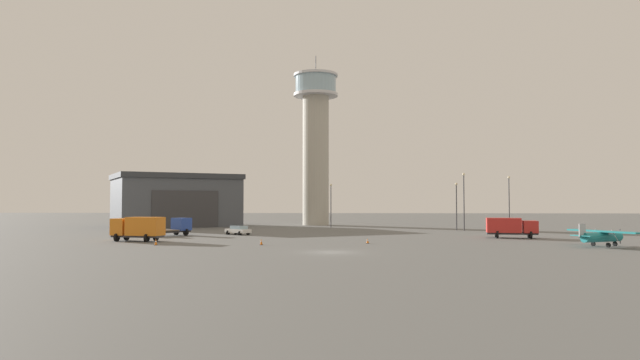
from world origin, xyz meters
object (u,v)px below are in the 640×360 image
Objects in this scene: traffic_cone_near_right at (156,242)px; car_white at (238,230)px; control_tower at (316,137)px; traffic_cone_near_left at (368,241)px; light_post_centre at (456,202)px; light_post_west at (509,198)px; light_post_east at (331,201)px; truck_box_red at (511,227)px; traffic_cone_mid_apron at (261,242)px; truck_box_orange at (138,227)px; light_post_north at (464,197)px; truck_flatbed_blue at (174,227)px; airplane_teal at (601,236)px.

car_white is at bearing 76.17° from traffic_cone_near_right.
control_tower is 61.74m from traffic_cone_near_right.
traffic_cone_near_left is at bearing 177.27° from car_white.
light_post_centre is 36.41m from traffic_cone_near_left.
light_post_west reaches higher than light_post_east.
control_tower reaches higher than truck_box_red.
control_tower is at bearing 108.00° from light_post_east.
truck_box_red is 0.82× the size of light_post_east.
traffic_cone_mid_apron is at bearing -146.21° from truck_box_red.
light_post_centre reaches higher than truck_box_red.
light_post_centre is (-3.35, 21.16, 3.40)m from truck_box_red.
traffic_cone_near_right is (4.44, -6.11, -1.35)m from truck_box_orange.
light_post_north is (23.21, -10.88, 0.75)m from light_post_east.
truck_box_orange reaches higher than traffic_cone_near_right.
truck_box_red is at bearing -49.92° from light_post_east.
light_post_east is (3.72, -11.44, -13.75)m from control_tower.
truck_flatbed_blue is at bearing -156.14° from light_post_west.
traffic_cone_mid_apron is (-6.15, -44.54, -4.69)m from light_post_east.
control_tower is 5.40× the size of truck_box_orange.
airplane_teal reaches higher than car_white.
airplane_teal is at bearing -174.18° from truck_box_orange.
car_white is at bearing -178.11° from truck_box_red.
truck_box_orange is 65.73m from light_post_west.
control_tower is 8.43× the size of car_white.
airplane_teal is at bearing -166.01° from car_white.
control_tower is at bearing -98.47° from truck_box_orange.
light_post_north reaches higher than light_post_east.
light_post_east reaches higher than truck_flatbed_blue.
traffic_cone_near_left is (27.62, -13.50, -0.95)m from truck_flatbed_blue.
light_post_west is at bearing -135.48° from truck_box_orange.
control_tower is 18.27m from light_post_east.
airplane_teal is 14.00× the size of traffic_cone_near_left.
airplane_teal is at bearing -75.94° from light_post_centre.
car_white is at bearing 138.90° from traffic_cone_near_left.
truck_flatbed_blue is 12.12× the size of traffic_cone_near_left.
control_tower is at bearing 157.08° from light_post_west.
light_post_west reaches higher than truck_box_red.
light_post_north is at bearing 75.72° from airplane_teal.
truck_flatbed_blue reaches higher than traffic_cone_near_left.
truck_flatbed_blue is at bearing 133.10° from traffic_cone_mid_apron.
truck_box_red is at bearing 19.42° from traffic_cone_near_right.
light_post_east is 49.36m from traffic_cone_near_right.
light_post_north is (-7.99, 34.15, 4.60)m from airplane_teal.
truck_box_red is 20.12m from light_post_north.
light_post_east is 25.64m from light_post_north.
truck_box_red reaches higher than truck_flatbed_blue.
truck_box_orange reaches higher than traffic_cone_near_left.
traffic_cone_near_left is at bearing -116.78° from light_post_centre.
truck_box_red reaches higher than traffic_cone_mid_apron.
truck_box_red reaches higher than traffic_cone_near_right.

